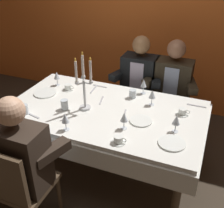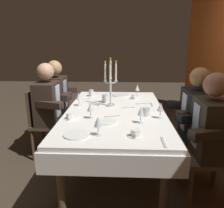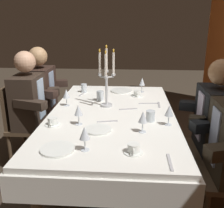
{
  "view_description": "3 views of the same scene",
  "coord_description": "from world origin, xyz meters",
  "px_view_note": "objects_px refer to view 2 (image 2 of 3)",
  "views": [
    {
      "loc": [
        0.94,
        -2.12,
        2.11
      ],
      "look_at": [
        0.1,
        -0.06,
        0.85
      ],
      "focal_mm": 44.3,
      "sensor_mm": 36.0,
      "label": 1
    },
    {
      "loc": [
        2.43,
        0.07,
        1.5
      ],
      "look_at": [
        0.08,
        -0.03,
        0.83
      ],
      "focal_mm": 35.9,
      "sensor_mm": 36.0,
      "label": 2
    },
    {
      "loc": [
        2.19,
        0.15,
        1.54
      ],
      "look_at": [
        -0.01,
        0.0,
        0.82
      ],
      "focal_mm": 42.08,
      "sensor_mm": 36.0,
      "label": 3
    }
  ],
  "objects_px": {
    "wine_glass_3": "(98,122)",
    "seated_diner_3": "(211,128)",
    "wine_glass_1": "(141,112)",
    "water_tumbler_1": "(105,98)",
    "wine_glass_4": "(137,88)",
    "dinner_plate_1": "(77,135)",
    "seated_diner_1": "(47,102)",
    "water_tumbler_2": "(91,93)",
    "coffee_cup_2": "(135,133)",
    "coffee_cup_0": "(70,116)",
    "dinner_plate_0": "(106,122)",
    "candelabra": "(111,85)",
    "wine_glass_0": "(161,107)",
    "dining_table": "(115,120)",
    "dinner_plate_2": "(121,95)",
    "seated_diner_0": "(56,96)",
    "coffee_cup_1": "(134,97)",
    "seated_diner_2": "(197,114)",
    "wine_glass_5": "(79,96)",
    "wine_glass_2": "(90,108)",
    "water_tumbler_0": "(146,112)"
  },
  "relations": [
    {
      "from": "wine_glass_5",
      "to": "seated_diner_0",
      "type": "xyz_separation_m",
      "value": [
        -0.53,
        -0.44,
        -0.12
      ]
    },
    {
      "from": "water_tumbler_1",
      "to": "coffee_cup_1",
      "type": "bearing_deg",
      "value": 115.43
    },
    {
      "from": "wine_glass_3",
      "to": "seated_diner_3",
      "type": "xyz_separation_m",
      "value": [
        -0.22,
        1.01,
        -0.12
      ]
    },
    {
      "from": "wine_glass_1",
      "to": "seated_diner_2",
      "type": "relative_size",
      "value": 0.13
    },
    {
      "from": "dinner_plate_0",
      "to": "seated_diner_0",
      "type": "xyz_separation_m",
      "value": [
        -1.09,
        -0.81,
        -0.01
      ]
    },
    {
      "from": "candelabra",
      "to": "coffee_cup_1",
      "type": "relative_size",
      "value": 4.38
    },
    {
      "from": "wine_glass_0",
      "to": "wine_glass_4",
      "type": "relative_size",
      "value": 1.0
    },
    {
      "from": "dinner_plate_1",
      "to": "seated_diner_1",
      "type": "relative_size",
      "value": 0.18
    },
    {
      "from": "seated_diner_3",
      "to": "seated_diner_1",
      "type": "bearing_deg",
      "value": -114.54
    },
    {
      "from": "dining_table",
      "to": "wine_glass_0",
      "type": "xyz_separation_m",
      "value": [
        0.25,
        0.46,
        0.23
      ]
    },
    {
      "from": "water_tumbler_2",
      "to": "coffee_cup_1",
      "type": "xyz_separation_m",
      "value": [
        0.12,
        0.6,
        -0.02
      ]
    },
    {
      "from": "wine_glass_3",
      "to": "seated_diner_1",
      "type": "bearing_deg",
      "value": -143.34
    },
    {
      "from": "coffee_cup_0",
      "to": "seated_diner_2",
      "type": "relative_size",
      "value": 0.11
    },
    {
      "from": "dinner_plate_1",
      "to": "wine_glass_4",
      "type": "distance_m",
      "value": 1.55
    },
    {
      "from": "candelabra",
      "to": "wine_glass_3",
      "type": "height_order",
      "value": "candelabra"
    },
    {
      "from": "dinner_plate_0",
      "to": "candelabra",
      "type": "bearing_deg",
      "value": 178.43
    },
    {
      "from": "wine_glass_4",
      "to": "water_tumbler_2",
      "type": "bearing_deg",
      "value": -85.43
    },
    {
      "from": "coffee_cup_0",
      "to": "water_tumbler_1",
      "type": "bearing_deg",
      "value": 155.92
    },
    {
      "from": "dinner_plate_1",
      "to": "seated_diner_0",
      "type": "relative_size",
      "value": 0.18
    },
    {
      "from": "seated_diner_3",
      "to": "water_tumbler_1",
      "type": "bearing_deg",
      "value": -129.51
    },
    {
      "from": "wine_glass_0",
      "to": "coffee_cup_2",
      "type": "height_order",
      "value": "wine_glass_0"
    },
    {
      "from": "candelabra",
      "to": "wine_glass_5",
      "type": "distance_m",
      "value": 0.41
    },
    {
      "from": "coffee_cup_2",
      "to": "seated_diner_1",
      "type": "height_order",
      "value": "seated_diner_1"
    },
    {
      "from": "wine_glass_2",
      "to": "coffee_cup_2",
      "type": "height_order",
      "value": "wine_glass_2"
    },
    {
      "from": "dining_table",
      "to": "water_tumbler_1",
      "type": "xyz_separation_m",
      "value": [
        -0.36,
        -0.14,
        0.17
      ]
    },
    {
      "from": "wine_glass_1",
      "to": "coffee_cup_1",
      "type": "distance_m",
      "value": 0.95
    },
    {
      "from": "seated_diner_1",
      "to": "water_tumbler_2",
      "type": "bearing_deg",
      "value": 123.12
    },
    {
      "from": "wine_glass_4",
      "to": "coffee_cup_0",
      "type": "height_order",
      "value": "wine_glass_4"
    },
    {
      "from": "wine_glass_4",
      "to": "coffee_cup_2",
      "type": "bearing_deg",
      "value": -4.29
    },
    {
      "from": "candelabra",
      "to": "coffee_cup_2",
      "type": "height_order",
      "value": "candelabra"
    },
    {
      "from": "dining_table",
      "to": "seated_diner_0",
      "type": "height_order",
      "value": "seated_diner_0"
    },
    {
      "from": "wine_glass_0",
      "to": "water_tumbler_0",
      "type": "distance_m",
      "value": 0.17
    },
    {
      "from": "water_tumbler_2",
      "to": "dining_table",
      "type": "bearing_deg",
      "value": 28.79
    },
    {
      "from": "coffee_cup_1",
      "to": "wine_glass_0",
      "type": "bearing_deg",
      "value": 15.98
    },
    {
      "from": "wine_glass_3",
      "to": "seated_diner_2",
      "type": "bearing_deg",
      "value": 121.74
    },
    {
      "from": "dining_table",
      "to": "dinner_plate_2",
      "type": "bearing_deg",
      "value": 175.24
    },
    {
      "from": "dining_table",
      "to": "seated_diner_0",
      "type": "distance_m",
      "value": 1.14
    },
    {
      "from": "wine_glass_5",
      "to": "coffee_cup_2",
      "type": "xyz_separation_m",
      "value": [
        0.89,
        0.63,
        -0.09
      ]
    },
    {
      "from": "coffee_cup_0",
      "to": "seated_diner_3",
      "type": "distance_m",
      "value": 1.34
    },
    {
      "from": "candelabra",
      "to": "coffee_cup_0",
      "type": "xyz_separation_m",
      "value": [
        0.49,
        -0.38,
        -0.23
      ]
    },
    {
      "from": "wine_glass_0",
      "to": "water_tumbler_0",
      "type": "bearing_deg",
      "value": -119.05
    },
    {
      "from": "wine_glass_1",
      "to": "wine_glass_0",
      "type": "bearing_deg",
      "value": 125.63
    },
    {
      "from": "dinner_plate_1",
      "to": "wine_glass_2",
      "type": "distance_m",
      "value": 0.45
    },
    {
      "from": "water_tumbler_1",
      "to": "water_tumbler_2",
      "type": "bearing_deg",
      "value": -144.04
    },
    {
      "from": "wine_glass_4",
      "to": "dinner_plate_1",
      "type": "bearing_deg",
      "value": -22.47
    },
    {
      "from": "wine_glass_1",
      "to": "water_tumbler_1",
      "type": "relative_size",
      "value": 1.67
    },
    {
      "from": "wine_glass_0",
      "to": "coffee_cup_2",
      "type": "xyz_separation_m",
      "value": [
        0.47,
        -0.28,
        -0.09
      ]
    },
    {
      "from": "wine_glass_0",
      "to": "wine_glass_1",
      "type": "height_order",
      "value": "same"
    },
    {
      "from": "water_tumbler_2",
      "to": "seated_diner_2",
      "type": "relative_size",
      "value": 0.08
    },
    {
      "from": "dinner_plate_1",
      "to": "dining_table",
      "type": "bearing_deg",
      "value": 157.44
    }
  ]
}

